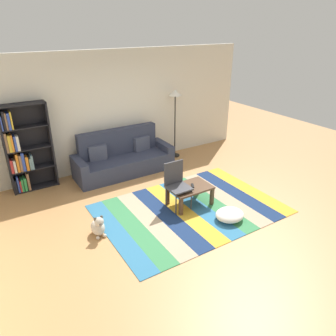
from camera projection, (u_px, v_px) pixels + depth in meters
name	position (u px, v px, depth m)	size (l,w,h in m)	color
ground_plane	(178.00, 208.00, 6.02)	(14.00, 14.00, 0.00)	#B27F4C
back_wall	(119.00, 110.00, 7.43)	(6.80, 0.10, 2.70)	silver
rug	(190.00, 209.00, 5.99)	(3.31, 2.30, 0.01)	teal
couch	(123.00, 159.00, 7.34)	(2.26, 0.80, 1.00)	#2D3347
bookshelf	(24.00, 152.00, 6.38)	(0.90, 0.28, 1.81)	black
coffee_table	(190.00, 190.00, 6.02)	(0.80, 0.54, 0.38)	#513826
pouf	(230.00, 215.00, 5.63)	(0.52, 0.47, 0.19)	white
dog	(98.00, 227.00, 5.21)	(0.22, 0.35, 0.40)	beige
standing_lamp	(175.00, 101.00, 7.79)	(0.32, 0.32, 1.73)	black
tv_remote	(193.00, 186.00, 6.01)	(0.04, 0.15, 0.02)	black
folding_chair	(176.00, 181.00, 5.87)	(0.40, 0.40, 0.90)	#38383D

